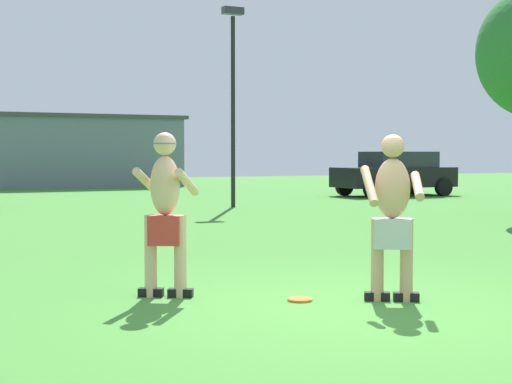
{
  "coord_description": "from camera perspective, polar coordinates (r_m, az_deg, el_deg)",
  "views": [
    {
      "loc": [
        -4.04,
        -6.24,
        1.5
      ],
      "look_at": [
        -0.49,
        1.3,
        1.09
      ],
      "focal_mm": 53.87,
      "sensor_mm": 36.0,
      "label": 1
    }
  ],
  "objects": [
    {
      "name": "frisbee",
      "position": [
        7.93,
        3.28,
        -7.98
      ],
      "size": [
        0.26,
        0.26,
        0.03
      ],
      "primitive_type": "cylinder",
      "color": "orange",
      "rests_on": "ground_plane"
    },
    {
      "name": "player_with_cap",
      "position": [
        8.07,
        -6.75,
        -1.04
      ],
      "size": [
        0.81,
        0.72,
        1.74
      ],
      "color": "black",
      "rests_on": "ground_plane"
    },
    {
      "name": "ground_plane",
      "position": [
        7.58,
        7.64,
        -8.6
      ],
      "size": [
        80.0,
        80.0,
        0.0
      ],
      "primitive_type": "plane",
      "color": "#428433"
    },
    {
      "name": "player_in_gray",
      "position": [
        7.9,
        10.09,
        -1.57
      ],
      "size": [
        0.74,
        0.78,
        1.7
      ],
      "color": "black",
      "rests_on": "ground_plane"
    },
    {
      "name": "lamp_post",
      "position": [
        21.66,
        -1.72,
        7.97
      ],
      "size": [
        0.6,
        0.24,
        5.58
      ],
      "color": "black",
      "rests_on": "ground_plane"
    },
    {
      "name": "car_black_far_end",
      "position": [
        27.89,
        10.29,
        1.41
      ],
      "size": [
        4.3,
        2.03,
        1.58
      ],
      "color": "black",
      "rests_on": "ground_plane"
    },
    {
      "name": "outbuilding_behind_lot",
      "position": [
        36.37,
        -13.97,
        2.96
      ],
      "size": [
        10.04,
        5.55,
        3.23
      ],
      "color": "slate",
      "rests_on": "ground_plane"
    }
  ]
}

